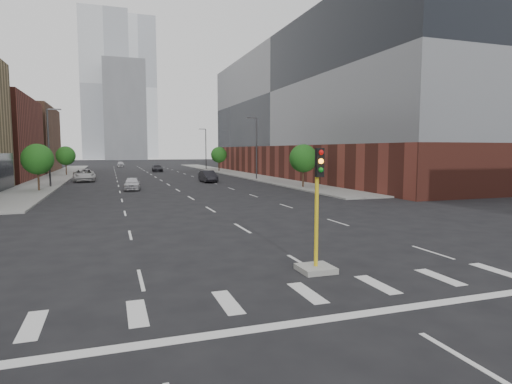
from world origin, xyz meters
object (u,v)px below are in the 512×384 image
car_mid_right (208,176)px  median_traffic_signal (317,245)px  car_far_left (84,175)px  car_distant (121,164)px  car_near_left (132,183)px  car_deep_right (157,168)px

car_mid_right → median_traffic_signal: bearing=-99.2°
median_traffic_signal → car_far_left: size_ratio=0.71×
car_far_left → car_distant: 52.83m
median_traffic_signal → car_mid_right: size_ratio=0.92×
car_mid_right → car_far_left: 17.49m
car_near_left → car_deep_right: (6.72, 39.40, -0.01)m
car_mid_right → car_deep_right: car_mid_right is taller
car_mid_right → car_deep_right: 31.07m
car_mid_right → car_distant: 60.39m
median_traffic_signal → car_deep_right: (2.06, 74.24, -0.26)m
median_traffic_signal → car_far_left: median_traffic_signal is taller
car_deep_right → car_distant: car_distant is taller
car_near_left → car_distant: size_ratio=0.98×
car_far_left → car_deep_right: 26.84m
car_mid_right → car_far_left: car_far_left is taller
car_mid_right → car_distant: car_mid_right is taller
median_traffic_signal → car_far_left: bearing=101.6°
car_near_left → car_distant: (0.32, 68.09, 0.01)m
car_deep_right → car_distant: size_ratio=1.14×
car_mid_right → car_far_left: (-16.00, 7.07, 0.07)m
car_near_left → car_mid_right: car_mid_right is taller
median_traffic_signal → car_mid_right: (5.64, 43.37, -0.18)m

